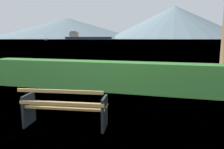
{
  "coord_description": "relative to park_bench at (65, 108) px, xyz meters",
  "views": [
    {
      "loc": [
        2.15,
        -4.08,
        1.86
      ],
      "look_at": [
        0.0,
        3.63,
        0.54
      ],
      "focal_mm": 35.64,
      "sensor_mm": 36.0,
      "label": 1
    }
  ],
  "objects": [
    {
      "name": "distant_hills",
      "position": [
        -55.12,
        556.53,
        30.31
      ],
      "size": [
        877.25,
        390.63,
        76.84
      ],
      "color": "slate",
      "rests_on": "ground_plane"
    },
    {
      "name": "cargo_ship_large",
      "position": [
        -114.37,
        278.74,
        2.73
      ],
      "size": [
        62.7,
        20.97,
        11.3
      ],
      "color": "#2D384C",
      "rests_on": "water_surface"
    },
    {
      "name": "ground_plane",
      "position": [
        -0.01,
        0.06,
        -0.43
      ],
      "size": [
        1400.0,
        1400.0,
        0.0
      ],
      "primitive_type": "plane",
      "color": "#4C6B33"
    },
    {
      "name": "water_surface",
      "position": [
        -0.01,
        308.07,
        -0.43
      ],
      "size": [
        620.0,
        620.0,
        0.0
      ],
      "primitive_type": "plane",
      "color": "slate",
      "rests_on": "ground_plane"
    },
    {
      "name": "hedge_row",
      "position": [
        -0.01,
        3.48,
        0.09
      ],
      "size": [
        9.26,
        0.8,
        1.04
      ],
      "primitive_type": "cube",
      "color": "#387A33",
      "rests_on": "ground_plane"
    },
    {
      "name": "fishing_boat_near",
      "position": [
        -121.97,
        195.35,
        0.25
      ],
      "size": [
        2.46,
        4.35,
        1.96
      ],
      "color": "#335693",
      "rests_on": "water_surface"
    },
    {
      "name": "park_bench",
      "position": [
        0.0,
        0.0,
        0.0
      ],
      "size": [
        1.8,
        0.78,
        0.87
      ],
      "color": "tan",
      "rests_on": "ground_plane"
    }
  ]
}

